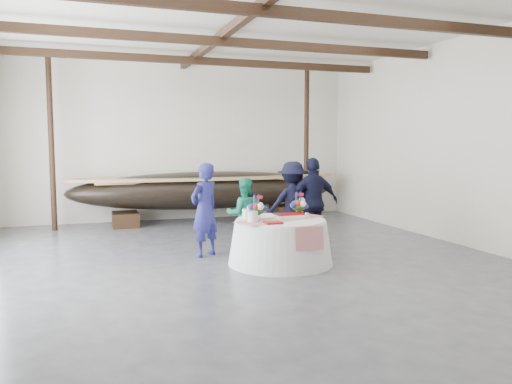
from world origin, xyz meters
name	(u,v)px	position (x,y,z in m)	size (l,w,h in m)	color
floor	(246,266)	(0.00, 0.00, 0.00)	(10.00, 12.00, 0.01)	#3D3D42
wall_back	(183,142)	(0.00, 6.00, 2.25)	(10.00, 0.02, 4.50)	silver
wall_right	(474,141)	(5.00, 0.00, 2.25)	(0.02, 12.00, 4.50)	silver
ceiling	(245,10)	(0.00, 0.00, 4.50)	(10.00, 12.00, 0.01)	white
pavilion_structure	(232,49)	(0.00, 0.86, 4.00)	(9.80, 11.76, 4.50)	black
longboat_display	(209,190)	(0.53, 5.10, 0.91)	(7.60, 1.52, 1.43)	black
banquet_table	(280,241)	(0.66, -0.01, 0.41)	(1.93, 1.93, 0.83)	silver
tabletop_items	(278,210)	(0.66, 0.13, 0.97)	(1.86, 1.16, 0.40)	red
guest_woman_blue	(204,210)	(-0.52, 1.04, 0.92)	(0.67, 0.44, 1.83)	navy
guest_woman_teal	(244,214)	(0.38, 1.34, 0.75)	(0.73, 0.57, 1.50)	#1D9771
guest_man_left	(293,204)	(1.52, 1.45, 0.91)	(1.18, 0.68, 1.82)	black
guest_man_right	(314,202)	(1.90, 1.19, 0.96)	(1.12, 0.47, 1.91)	black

